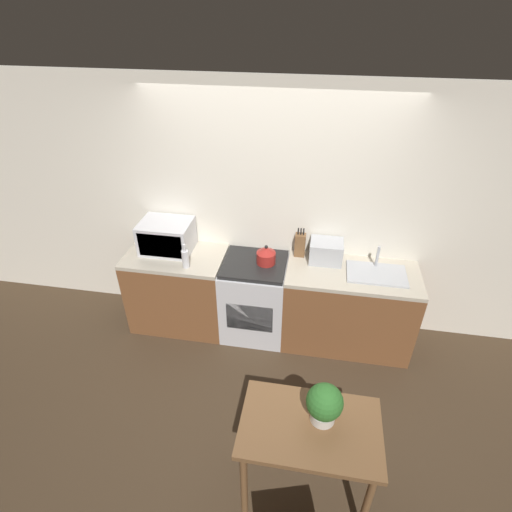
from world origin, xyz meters
name	(u,v)px	position (x,y,z in m)	size (l,w,h in m)	color
ground_plane	(255,382)	(0.00, 0.00, 0.00)	(16.00, 16.00, 0.00)	#3D2D1E
wall_back	(273,213)	(0.00, 1.08, 1.30)	(10.00, 0.06, 2.60)	silver
counter_left_run	(179,289)	(-0.98, 0.74, 0.45)	(1.02, 0.62, 0.90)	brown
counter_right_run	(347,308)	(0.84, 0.74, 0.45)	(1.29, 0.62, 0.90)	brown
stove_range	(255,298)	(-0.13, 0.74, 0.45)	(0.66, 0.62, 0.90)	silver
kettle	(266,255)	(-0.02, 0.76, 0.99)	(0.19, 0.19, 0.21)	maroon
microwave	(167,236)	(-1.07, 0.83, 1.06)	(0.52, 0.40, 0.32)	silver
bottle	(185,258)	(-0.79, 0.55, 1.00)	(0.07, 0.07, 0.26)	silver
knife_block	(300,245)	(0.30, 0.95, 1.03)	(0.11, 0.09, 0.32)	brown
toaster_oven	(326,251)	(0.56, 0.90, 1.01)	(0.32, 0.26, 0.22)	#ADAFB5
sink_basin	(376,273)	(1.06, 0.74, 0.91)	(0.56, 0.36, 0.24)	#ADAFB5
dining_table	(309,436)	(0.53, -0.90, 0.66)	(0.94, 0.60, 0.78)	brown
potted_plant	(324,404)	(0.60, -0.83, 0.94)	(0.25, 0.25, 0.30)	beige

